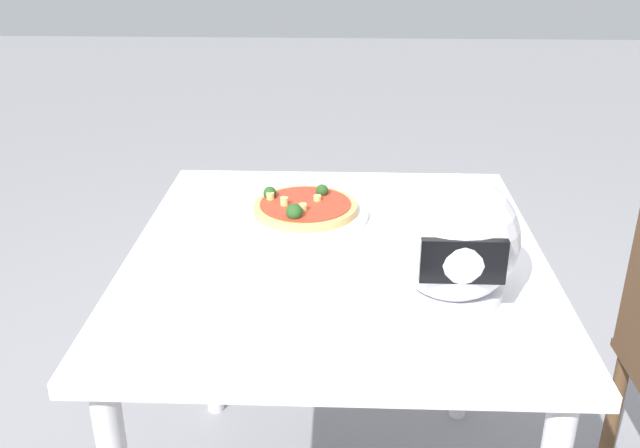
{
  "coord_description": "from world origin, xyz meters",
  "views": [
    {
      "loc": [
        -0.02,
        1.33,
        1.43
      ],
      "look_at": [
        0.04,
        -0.09,
        0.78
      ],
      "focal_mm": 39.7,
      "sensor_mm": 36.0,
      "label": 1
    }
  ],
  "objects": [
    {
      "name": "pizza_plate",
      "position": [
        0.07,
        -0.17,
        0.77
      ],
      "size": [
        0.29,
        0.29,
        0.01
      ],
      "primitive_type": "cylinder",
      "color": "white",
      "rests_on": "dining_table"
    },
    {
      "name": "motorcycle_helmet",
      "position": [
        -0.22,
        0.18,
        0.87
      ],
      "size": [
        0.23,
        0.23,
        0.23
      ],
      "color": "silver",
      "rests_on": "dining_table"
    },
    {
      "name": "dining_table",
      "position": [
        0.0,
        0.0,
        0.66
      ],
      "size": [
        0.86,
        0.94,
        0.76
      ],
      "color": "white",
      "rests_on": "ground"
    },
    {
      "name": "pizza",
      "position": [
        0.08,
        -0.17,
        0.79
      ],
      "size": [
        0.24,
        0.24,
        0.05
      ],
      "color": "tan",
      "rests_on": "pizza_plate"
    }
  ]
}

